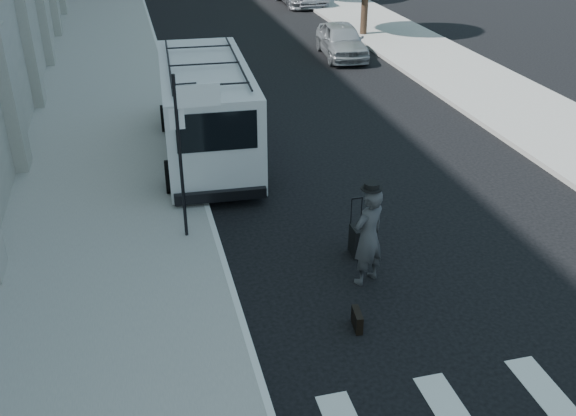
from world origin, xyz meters
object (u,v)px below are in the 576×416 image
suitcase (358,241)px  cargo_van (206,109)px  businessman (368,236)px  briefcase (357,320)px  parked_car_a (341,40)px

suitcase → cargo_van: 6.48m
businessman → suitcase: bearing=-127.8°
briefcase → suitcase: 2.42m
suitcase → cargo_van: bearing=110.6°
parked_car_a → suitcase: bearing=-101.7°
briefcase → cargo_van: size_ratio=0.06×
businessman → parked_car_a: 16.69m
briefcase → parked_car_a: 18.16m
suitcase → briefcase: bearing=-110.1°
cargo_van → parked_car_a: size_ratio=1.70×
businessman → cargo_van: 7.25m
briefcase → cargo_van: 8.46m
businessman → parked_car_a: bearing=-134.0°
businessman → parked_car_a: businessman is taller
parked_car_a → cargo_van: bearing=-121.9°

